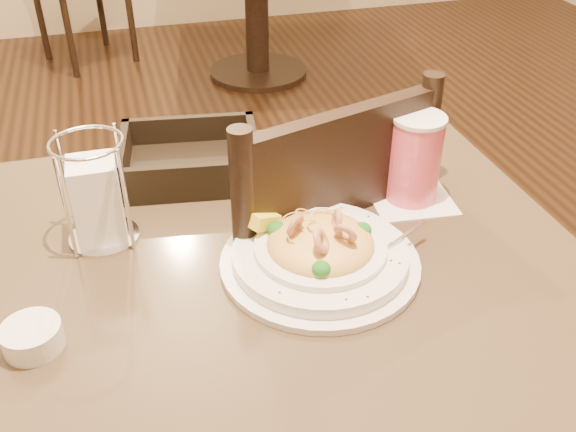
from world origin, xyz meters
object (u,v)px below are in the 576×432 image
object	(u,v)px
napkin_caddy	(97,198)
side_plate	(372,167)
dining_chair_near	(295,277)
bread_basket	(190,162)
main_table	(291,375)
pasta_bowl	(320,251)
drink_glass	(414,159)
butter_ramekin	(32,337)

from	to	relation	value
napkin_caddy	side_plate	xyz separation A→B (m)	(0.48, 0.09, -0.07)
dining_chair_near	bread_basket	size ratio (longest dim) A/B	3.42
side_plate	bread_basket	bearing A→B (deg)	166.31
side_plate	main_table	bearing A→B (deg)	-132.98
pasta_bowl	drink_glass	xyz separation A→B (m)	(0.21, 0.13, 0.05)
drink_glass	butter_ramekin	xyz separation A→B (m)	(-0.61, -0.19, -0.06)
drink_glass	side_plate	xyz separation A→B (m)	(-0.03, 0.11, -0.07)
pasta_bowl	butter_ramekin	xyz separation A→B (m)	(-0.40, -0.06, -0.01)
main_table	pasta_bowl	xyz separation A→B (m)	(0.04, -0.00, 0.26)
drink_glass	side_plate	bearing A→B (deg)	103.32
main_table	butter_ramekin	xyz separation A→B (m)	(-0.36, -0.06, 0.25)
side_plate	pasta_bowl	bearing A→B (deg)	-126.64
main_table	butter_ramekin	distance (m)	0.44
pasta_bowl	side_plate	world-z (taller)	pasta_bowl
butter_ramekin	main_table	bearing A→B (deg)	9.91
bread_basket	main_table	bearing A→B (deg)	-72.45
drink_glass	butter_ramekin	bearing A→B (deg)	-162.50
main_table	dining_chair_near	bearing A→B (deg)	72.26
dining_chair_near	bread_basket	xyz separation A→B (m)	(-0.18, 0.07, 0.25)
pasta_bowl	bread_basket	world-z (taller)	pasta_bowl
napkin_caddy	dining_chair_near	bearing A→B (deg)	15.15
bread_basket	side_plate	xyz separation A→B (m)	(0.32, -0.08, -0.02)
pasta_bowl	napkin_caddy	xyz separation A→B (m)	(-0.30, 0.16, 0.05)
butter_ramekin	bread_basket	bearing A→B (deg)	55.86
drink_glass	butter_ramekin	size ratio (longest dim) A/B	2.03
side_plate	butter_ramekin	size ratio (longest dim) A/B	2.29
main_table	side_plate	bearing A→B (deg)	47.02
main_table	butter_ramekin	world-z (taller)	butter_ramekin
main_table	drink_glass	world-z (taller)	drink_glass
drink_glass	side_plate	size ratio (longest dim) A/B	0.89
pasta_bowl	side_plate	size ratio (longest dim) A/B	1.86
main_table	drink_glass	bearing A→B (deg)	27.38
bread_basket	butter_ramekin	xyz separation A→B (m)	(-0.26, -0.38, -0.01)
napkin_caddy	drink_glass	bearing A→B (deg)	-2.70
side_plate	butter_ramekin	distance (m)	0.65
main_table	pasta_bowl	distance (m)	0.26
main_table	drink_glass	distance (m)	0.41
main_table	bread_basket	xyz separation A→B (m)	(-0.10, 0.32, 0.25)
dining_chair_near	drink_glass	size ratio (longest dim) A/B	6.05
napkin_caddy	butter_ramekin	world-z (taller)	napkin_caddy
butter_ramekin	napkin_caddy	bearing A→B (deg)	66.00
napkin_caddy	butter_ramekin	size ratio (longest dim) A/B	2.28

